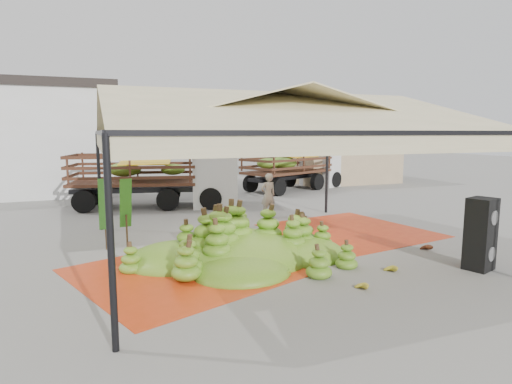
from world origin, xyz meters
name	(u,v)px	position (x,y,z in m)	size (l,w,h in m)	color
ground	(270,250)	(0.00, 0.00, 0.00)	(90.00, 90.00, 0.00)	slate
canopy_tent	(270,120)	(0.00, 0.00, 3.30)	(8.10, 8.10, 4.00)	black
building_tan	(337,148)	(10.00, 13.00, 2.07)	(6.30, 5.30, 4.10)	tan
tarp_left	(184,272)	(-2.44, -0.97, 0.01)	(4.22, 4.02, 0.01)	red
tarp_right	(349,230)	(3.12, 1.11, 0.01)	(4.18, 4.39, 0.01)	#C53D12
banana_heap	(244,235)	(-0.88, -0.51, 0.59)	(5.53, 4.54, 1.18)	#3D7217
hand_yellow_a	(360,286)	(0.50, -3.28, 0.09)	(0.41, 0.34, 0.19)	gold
hand_yellow_b	(390,268)	(1.71, -2.63, 0.10)	(0.43, 0.35, 0.19)	gold
hand_red_a	(465,261)	(3.70, -2.77, 0.09)	(0.41, 0.34, 0.19)	#582714
hand_red_b	(426,247)	(3.70, -1.54, 0.10)	(0.43, 0.35, 0.20)	#5C3015
hand_green	(283,271)	(-0.52, -1.94, 0.10)	(0.44, 0.36, 0.20)	#437A19
hanging_bunches	(279,146)	(0.86, 1.40, 2.62)	(1.74, 0.24, 0.20)	#4D7117
speaker_stack	(481,234)	(3.70, -3.13, 0.80)	(0.71, 0.66, 1.60)	black
banana_leaves	(116,249)	(-3.70, 1.51, 0.00)	(0.96, 1.36, 3.70)	#30751F
vendor	(268,195)	(1.61, 3.96, 0.79)	(0.58, 0.38, 1.58)	gray
truck_left	(162,173)	(-1.57, 7.54, 1.37)	(6.80, 3.57, 2.22)	#4B2719
truck_right	(300,164)	(6.20, 10.52, 1.35)	(6.70, 4.56, 2.19)	#472617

